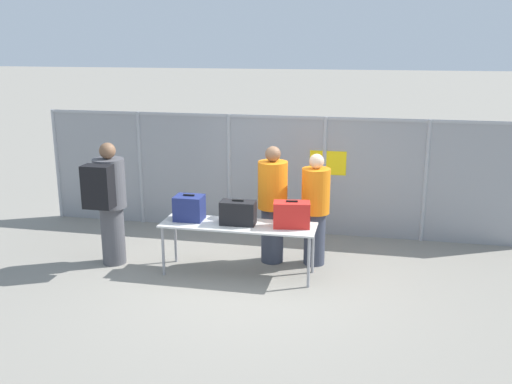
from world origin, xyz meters
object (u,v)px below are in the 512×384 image
Objects in this scene: utility_trailer at (343,179)px; traveler_hooded at (109,199)px; security_worker_near at (273,203)px; security_worker_far at (315,208)px; suitcase_navy at (189,208)px; suitcase_black at (238,213)px; suitcase_red at (292,215)px; inspection_table at (238,228)px.

traveler_hooded is at bearing -125.35° from utility_trailer.
security_worker_far is at bearing 179.74° from security_worker_near.
suitcase_navy is 1.18m from traveler_hooded.
suitcase_red is at bearing 2.39° from suitcase_black.
inspection_table is at bearing 53.05° from security_worker_near.
security_worker_far reaches higher than suitcase_black.
inspection_table is 0.78m from suitcase_red.
suitcase_red is at bearing 120.27° from security_worker_near.
traveler_hooded is (-1.90, -0.04, 0.31)m from inspection_table.
inspection_table is 1.19m from security_worker_far.
traveler_hooded is (-1.90, -0.04, 0.09)m from suitcase_black.
inspection_table is at bearing -177.31° from suitcase_red.
traveler_hooded reaches higher than security_worker_near.
suitcase_red is (0.74, 0.03, 0.23)m from inspection_table.
inspection_table is 1.19× the size of traveler_hooded.
traveler_hooded is at bearing -175.24° from suitcase_navy.
security_worker_near is (-0.36, 0.54, -0.01)m from suitcase_red.
security_worker_far is at bearing 31.11° from suitcase_black.
suitcase_black is 0.69m from security_worker_near.
suitcase_red is (1.47, -0.02, 0.00)m from suitcase_navy.
suitcase_navy reaches higher than inspection_table.
utility_trailer is at bearing 74.48° from suitcase_black.
inspection_table reaches higher than utility_trailer.
suitcase_black is 0.74m from suitcase_red.
suitcase_black is 0.28× the size of security_worker_near.
utility_trailer is at bearing 74.51° from inspection_table.
security_worker_far is at bearing 31.31° from inspection_table.
security_worker_far is at bearing -93.06° from utility_trailer.
security_worker_near is at bearing 123.78° from suitcase_red.
inspection_table is 0.72m from security_worker_near.
inspection_table is 4.12× the size of suitcase_red.
inspection_table is at bearing -65.51° from suitcase_black.
suitcase_black is at bearing 114.49° from inspection_table.
inspection_table is 4.42× the size of suitcase_black.
utility_trailer is at bearing -105.85° from security_worker_near.
suitcase_red is 0.32× the size of security_worker_far.
suitcase_red is 0.64m from security_worker_far.
traveler_hooded is (-2.64, -0.07, 0.08)m from suitcase_red.
inspection_table is 4.51m from utility_trailer.
suitcase_navy is (-0.72, 0.06, 0.23)m from inspection_table.
suitcase_black is 0.27× the size of traveler_hooded.
security_worker_near is 0.39× the size of utility_trailer.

